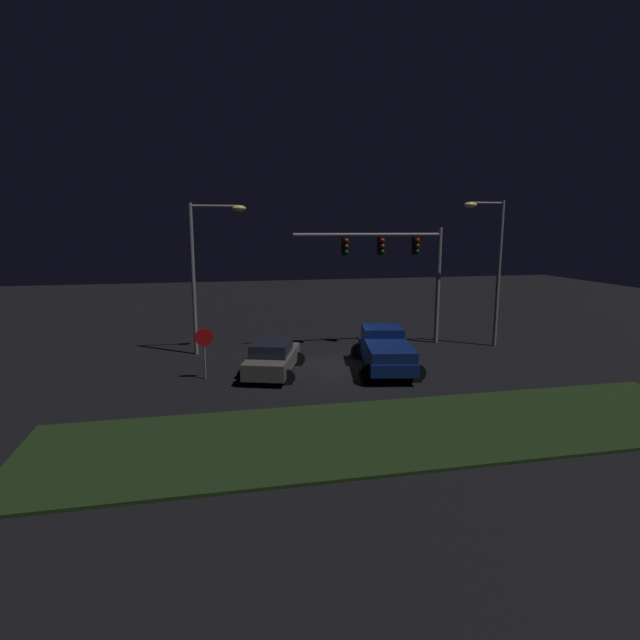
{
  "coord_description": "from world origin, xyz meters",
  "views": [
    {
      "loc": [
        -5.63,
        -22.56,
        6.43
      ],
      "look_at": [
        -0.67,
        0.77,
        2.07
      ],
      "focal_mm": 28.19,
      "sensor_mm": 36.0,
      "label": 1
    }
  ],
  "objects_px": {
    "pickup_truck": "(385,348)",
    "street_lamp_right": "(492,256)",
    "car_sedan": "(272,358)",
    "traffic_signal_gantry": "(398,257)",
    "street_lamp_left": "(205,259)",
    "stop_sign": "(204,344)"
  },
  "relations": [
    {
      "from": "pickup_truck",
      "to": "street_lamp_right",
      "type": "xyz_separation_m",
      "value": [
        7.03,
        3.14,
        3.97
      ]
    },
    {
      "from": "car_sedan",
      "to": "traffic_signal_gantry",
      "type": "relative_size",
      "value": 0.57
    },
    {
      "from": "traffic_signal_gantry",
      "to": "street_lamp_left",
      "type": "xyz_separation_m",
      "value": [
        -10.26,
        0.12,
        -0.0
      ]
    },
    {
      "from": "pickup_truck",
      "to": "car_sedan",
      "type": "height_order",
      "value": "pickup_truck"
    },
    {
      "from": "street_lamp_left",
      "to": "street_lamp_right",
      "type": "distance_m",
      "value": 15.16
    },
    {
      "from": "car_sedan",
      "to": "traffic_signal_gantry",
      "type": "bearing_deg",
      "value": -41.5
    },
    {
      "from": "traffic_signal_gantry",
      "to": "street_lamp_left",
      "type": "height_order",
      "value": "street_lamp_left"
    },
    {
      "from": "stop_sign",
      "to": "street_lamp_right",
      "type": "bearing_deg",
      "value": 11.41
    },
    {
      "from": "stop_sign",
      "to": "pickup_truck",
      "type": "bearing_deg",
      "value": -0.53
    },
    {
      "from": "street_lamp_left",
      "to": "street_lamp_right",
      "type": "xyz_separation_m",
      "value": [
        15.08,
        -1.54,
        0.07
      ]
    },
    {
      "from": "pickup_truck",
      "to": "car_sedan",
      "type": "xyz_separation_m",
      "value": [
        -5.21,
        0.22,
        -0.26
      ]
    },
    {
      "from": "pickup_truck",
      "to": "stop_sign",
      "type": "relative_size",
      "value": 2.55
    },
    {
      "from": "car_sedan",
      "to": "street_lamp_left",
      "type": "xyz_separation_m",
      "value": [
        -2.84,
        4.46,
        4.16
      ]
    },
    {
      "from": "street_lamp_left",
      "to": "street_lamp_right",
      "type": "height_order",
      "value": "street_lamp_right"
    },
    {
      "from": "street_lamp_left",
      "to": "pickup_truck",
      "type": "bearing_deg",
      "value": -30.18
    },
    {
      "from": "pickup_truck",
      "to": "car_sedan",
      "type": "relative_size",
      "value": 1.2
    },
    {
      "from": "pickup_truck",
      "to": "street_lamp_left",
      "type": "relative_size",
      "value": 0.74
    },
    {
      "from": "street_lamp_right",
      "to": "stop_sign",
      "type": "xyz_separation_m",
      "value": [
        -15.17,
        -3.06,
        -3.4
      ]
    },
    {
      "from": "car_sedan",
      "to": "traffic_signal_gantry",
      "type": "height_order",
      "value": "traffic_signal_gantry"
    },
    {
      "from": "stop_sign",
      "to": "car_sedan",
      "type": "bearing_deg",
      "value": 2.74
    },
    {
      "from": "car_sedan",
      "to": "traffic_signal_gantry",
      "type": "distance_m",
      "value": 9.56
    },
    {
      "from": "street_lamp_right",
      "to": "traffic_signal_gantry",
      "type": "bearing_deg",
      "value": 163.51
    }
  ]
}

